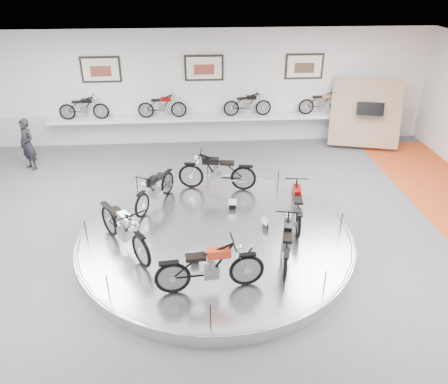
{
  "coord_description": "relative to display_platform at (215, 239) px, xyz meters",
  "views": [
    {
      "loc": [
        -0.42,
        -8.29,
        5.97
      ],
      "look_at": [
        0.23,
        0.6,
        1.23
      ],
      "focal_mm": 35.0,
      "sensor_mm": 36.0,
      "label": 1
    }
  ],
  "objects": [
    {
      "name": "bike_f",
      "position": [
        1.45,
        -1.1,
        0.63
      ],
      "size": [
        0.92,
        1.7,
        0.95
      ],
      "primitive_type": null,
      "rotation": [
        0.0,
        0.0,
        7.63
      ],
      "color": "black",
      "rests_on": "display_platform"
    },
    {
      "name": "shelf_bike_b",
      "position": [
        -1.5,
        6.4,
        1.27
      ],
      "size": [
        1.22,
        0.43,
        0.73
      ],
      "primitive_type": null,
      "color": "#7C0505",
      "rests_on": "shelf"
    },
    {
      "name": "wall_back",
      "position": [
        0.0,
        6.7,
        1.85
      ],
      "size": [
        16.0,
        0.0,
        16.0
      ],
      "primitive_type": "plane",
      "rotation": [
        1.57,
        0.0,
        0.0
      ],
      "color": "white",
      "rests_on": "floor"
    },
    {
      "name": "poster_left",
      "position": [
        -3.5,
        6.66,
        2.55
      ],
      "size": [
        1.35,
        0.06,
        0.88
      ],
      "primitive_type": "cube",
      "color": "beige",
      "rests_on": "wall_back"
    },
    {
      "name": "shelf",
      "position": [
        0.0,
        6.4,
        0.85
      ],
      "size": [
        11.0,
        0.55,
        0.1
      ],
      "primitive_type": "cube",
      "color": "silver",
      "rests_on": "wall_back"
    },
    {
      "name": "display_platform",
      "position": [
        0.0,
        0.0,
        0.0
      ],
      "size": [
        6.4,
        6.4,
        0.3
      ],
      "primitive_type": "cylinder",
      "color": "silver",
      "rests_on": "floor"
    },
    {
      "name": "floor",
      "position": [
        0.0,
        -0.3,
        -0.15
      ],
      "size": [
        16.0,
        16.0,
        0.0
      ],
      "primitive_type": "plane",
      "color": "#4C4C4E",
      "rests_on": "ground"
    },
    {
      "name": "shelf_bike_a",
      "position": [
        -4.2,
        6.4,
        1.27
      ],
      "size": [
        1.22,
        0.43,
        0.73
      ],
      "primitive_type": null,
      "color": "black",
      "rests_on": "shelf"
    },
    {
      "name": "bike_d",
      "position": [
        -2.01,
        -0.49,
        0.71
      ],
      "size": [
        1.62,
        1.95,
        1.12
      ],
      "primitive_type": null,
      "rotation": [
        0.0,
        0.0,
        5.31
      ],
      "color": "#B2B2B7",
      "rests_on": "display_platform"
    },
    {
      "name": "bike_c",
      "position": [
        -1.47,
        1.48,
        0.63
      ],
      "size": [
        1.24,
        1.72,
        0.96
      ],
      "primitive_type": null,
      "rotation": [
        0.0,
        0.0,
        4.26
      ],
      "color": "black",
      "rests_on": "display_platform"
    },
    {
      "name": "poster_center",
      "position": [
        0.0,
        6.66,
        2.55
      ],
      "size": [
        1.35,
        0.06,
        0.88
      ],
      "primitive_type": "cube",
      "color": "beige",
      "rests_on": "wall_back"
    },
    {
      "name": "poster_right",
      "position": [
        3.5,
        6.66,
        2.55
      ],
      "size": [
        1.35,
        0.06,
        0.88
      ],
      "primitive_type": "cube",
      "color": "beige",
      "rests_on": "wall_back"
    },
    {
      "name": "bike_e",
      "position": [
        -0.2,
        -1.94,
        0.68
      ],
      "size": [
        1.86,
        0.8,
        1.06
      ],
      "primitive_type": null,
      "rotation": [
        0.0,
        0.0,
        6.38
      ],
      "color": "red",
      "rests_on": "display_platform"
    },
    {
      "name": "bike_a",
      "position": [
        1.99,
        0.4,
        0.64
      ],
      "size": [
        0.81,
        1.73,
        0.98
      ],
      "primitive_type": null,
      "rotation": [
        0.0,
        0.0,
        1.43
      ],
      "color": "#7C0505",
      "rests_on": "display_platform"
    },
    {
      "name": "dado_band",
      "position": [
        0.0,
        6.68,
        0.4
      ],
      "size": [
        15.68,
        0.04,
        1.1
      ],
      "primitive_type": "cube",
      "color": "#BCBCBA",
      "rests_on": "floor"
    },
    {
      "name": "shelf_bike_d",
      "position": [
        4.2,
        6.4,
        1.27
      ],
      "size": [
        1.22,
        0.43,
        0.73
      ],
      "primitive_type": null,
      "color": "#B2B2B7",
      "rests_on": "shelf"
    },
    {
      "name": "bike_b",
      "position": [
        0.18,
        2.26,
        0.69
      ],
      "size": [
        1.92,
        0.95,
        1.08
      ],
      "primitive_type": null,
      "rotation": [
        0.0,
        0.0,
        2.97
      ],
      "color": "black",
      "rests_on": "display_platform"
    },
    {
      "name": "shelf_bike_c",
      "position": [
        1.5,
        6.4,
        1.27
      ],
      "size": [
        1.22,
        0.43,
        0.73
      ],
      "primitive_type": null,
      "color": "black",
      "rests_on": "shelf"
    },
    {
      "name": "ceiling",
      "position": [
        0.0,
        -0.3,
        3.85
      ],
      "size": [
        16.0,
        16.0,
        0.0
      ],
      "primitive_type": "plane",
      "rotation": [
        3.14,
        0.0,
        0.0
      ],
      "color": "white",
      "rests_on": "wall_back"
    },
    {
      "name": "display_panel",
      "position": [
        5.6,
        5.8,
        1.1
      ],
      "size": [
        2.56,
        1.52,
        2.3
      ],
      "primitive_type": "cube",
      "rotation": [
        -0.35,
        0.0,
        -0.26
      ],
      "color": "#8E705B",
      "rests_on": "floor"
    },
    {
      "name": "platform_rim",
      "position": [
        0.0,
        0.0,
        0.12
      ],
      "size": [
        6.4,
        6.4,
        0.1
      ],
      "primitive_type": "torus",
      "color": "#B2B2BA",
      "rests_on": "display_platform"
    },
    {
      "name": "visitor",
      "position": [
        -5.68,
        4.68,
        0.68
      ],
      "size": [
        0.72,
        0.69,
        1.67
      ],
      "primitive_type": "imported",
      "rotation": [
        0.0,
        0.0,
        -0.69
      ],
      "color": "black",
      "rests_on": "floor"
    }
  ]
}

